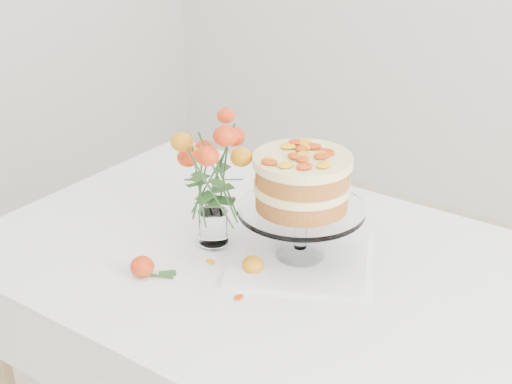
# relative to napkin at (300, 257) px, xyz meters

# --- Properties ---
(table) EXTENTS (1.43, 0.93, 0.76)m
(table) POSITION_rel_napkin_xyz_m (-0.04, -0.03, -0.09)
(table) COLOR tan
(table) RESTS_ON ground
(napkin) EXTENTS (0.42, 0.42, 0.01)m
(napkin) POSITION_rel_napkin_xyz_m (0.00, 0.00, 0.00)
(napkin) COLOR white
(napkin) RESTS_ON table
(cake_stand) EXTENTS (0.29, 0.29, 0.26)m
(cake_stand) POSITION_rel_napkin_xyz_m (0.00, 0.00, 0.18)
(cake_stand) COLOR white
(cake_stand) RESTS_ON napkin
(rose_vase) EXTENTS (0.28, 0.28, 0.36)m
(rose_vase) POSITION_rel_napkin_xyz_m (-0.21, -0.06, 0.21)
(rose_vase) COLOR white
(rose_vase) RESTS_ON table
(loose_rose_near) EXTENTS (0.09, 0.05, 0.04)m
(loose_rose_near) POSITION_rel_napkin_xyz_m (-0.05, -0.11, 0.02)
(loose_rose_near) COLOR orange
(loose_rose_near) RESTS_ON table
(loose_rose_far) EXTENTS (0.09, 0.06, 0.05)m
(loose_rose_far) POSITION_rel_napkin_xyz_m (-0.25, -0.26, 0.02)
(loose_rose_far) COLOR red
(loose_rose_far) RESTS_ON table
(stray_petal_a) EXTENTS (0.03, 0.02, 0.00)m
(stray_petal_a) POSITION_rel_napkin_xyz_m (-0.16, -0.13, -0.00)
(stray_petal_a) COLOR #F6AD0F
(stray_petal_a) RESTS_ON table
(stray_petal_b) EXTENTS (0.03, 0.02, 0.00)m
(stray_petal_b) POSITION_rel_napkin_xyz_m (-0.06, -0.17, -0.00)
(stray_petal_b) COLOR #F6AD0F
(stray_petal_b) RESTS_ON table
(stray_petal_c) EXTENTS (0.03, 0.02, 0.00)m
(stray_petal_c) POSITION_rel_napkin_xyz_m (-0.02, -0.21, -0.00)
(stray_petal_c) COLOR #F6AD0F
(stray_petal_c) RESTS_ON table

